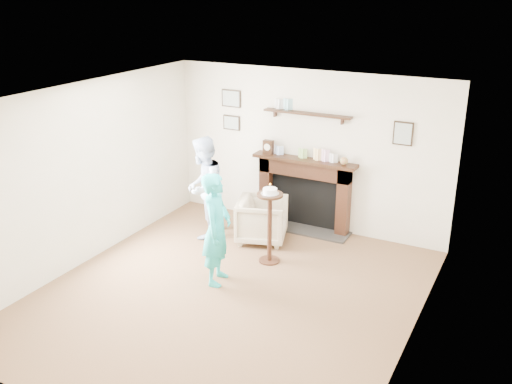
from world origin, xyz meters
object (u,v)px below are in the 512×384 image
armchair (262,240)px  man (205,235)px  pedestal_table (270,214)px  woman (218,281)px

armchair → man: bearing=87.8°
man → pedestal_table: (1.28, -0.34, 0.72)m
woman → pedestal_table: 1.15m
pedestal_table → man: bearing=165.3°
armchair → woman: 1.40m
armchair → man: (-0.88, -0.24, 0.00)m
man → woman: size_ratio=1.05×
armchair → pedestal_table: bearing=-162.8°
armchair → woman: woman is taller
man → woman: 1.49m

